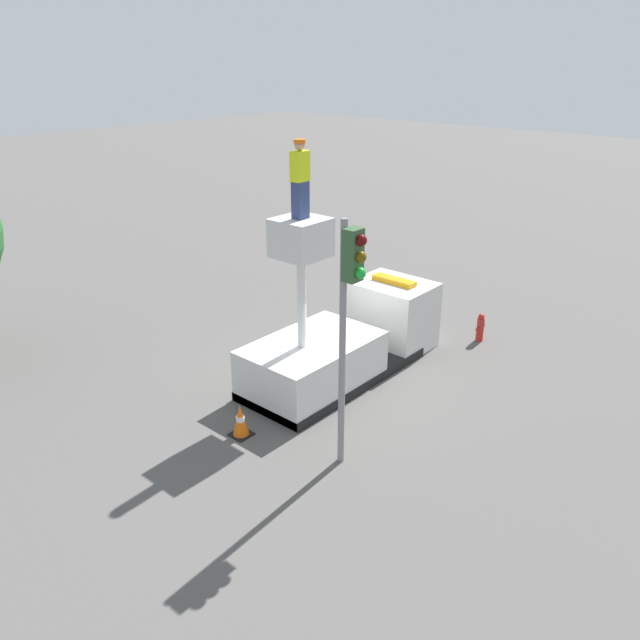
% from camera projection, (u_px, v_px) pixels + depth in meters
% --- Properties ---
extents(ground_plane, '(120.00, 120.00, 0.00)m').
position_uv_depth(ground_plane, '(334.00, 376.00, 16.82)').
color(ground_plane, '#565451').
extents(bucket_truck, '(6.21, 2.27, 4.58)m').
position_uv_depth(bucket_truck, '(345.00, 341.00, 16.77)').
color(bucket_truck, black).
rests_on(bucket_truck, ground).
extents(worker, '(0.40, 0.26, 1.75)m').
position_uv_depth(worker, '(300.00, 179.00, 13.81)').
color(worker, navy).
rests_on(worker, bucket_truck).
extents(traffic_light_pole, '(0.34, 0.57, 5.28)m').
position_uv_depth(traffic_light_pole, '(349.00, 299.00, 11.80)').
color(traffic_light_pole, gray).
rests_on(traffic_light_pole, ground).
extents(fire_hydrant, '(0.46, 0.22, 0.88)m').
position_uv_depth(fire_hydrant, '(480.00, 328.00, 18.76)').
color(fire_hydrant, '#B2231E').
rests_on(fire_hydrant, ground).
extents(traffic_cone_rear, '(0.46, 0.46, 0.79)m').
position_uv_depth(traffic_cone_rear, '(240.00, 421.00, 14.10)').
color(traffic_cone_rear, black).
rests_on(traffic_cone_rear, ground).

